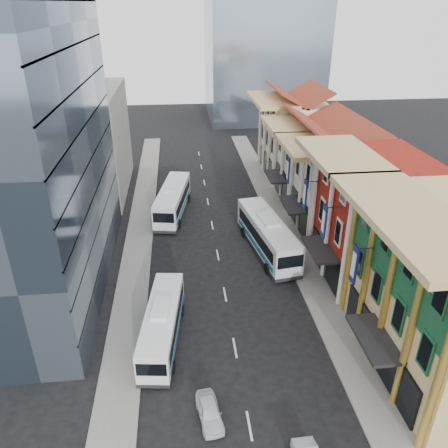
{
  "coord_description": "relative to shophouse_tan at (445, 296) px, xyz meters",
  "views": [
    {
      "loc": [
        -3.61,
        -17.48,
        23.81
      ],
      "look_at": [
        0.21,
        17.77,
        5.8
      ],
      "focal_mm": 35.0,
      "sensor_mm": 36.0,
      "label": 1
    }
  ],
  "objects": [
    {
      "name": "ground",
      "position": [
        -14.0,
        -5.0,
        -6.0
      ],
      "size": [
        200.0,
        200.0,
        0.0
      ],
      "primitive_type": "plane",
      "color": "black",
      "rests_on": "ground"
    },
    {
      "name": "sidewalk_right",
      "position": [
        -5.5,
        17.0,
        -5.92
      ],
      "size": [
        3.0,
        90.0,
        0.15
      ],
      "primitive_type": "cube",
      "color": "slate",
      "rests_on": "ground"
    },
    {
      "name": "sidewalk_left",
      "position": [
        -22.5,
        17.0,
        -5.92
      ],
      "size": [
        3.0,
        90.0,
        0.15
      ],
      "primitive_type": "cube",
      "color": "slate",
      "rests_on": "ground"
    },
    {
      "name": "shophouse_tan",
      "position": [
        0.0,
        0.0,
        0.0
      ],
      "size": [
        8.0,
        14.0,
        12.0
      ],
      "primitive_type": "cube",
      "color": "#D2B979",
      "rests_on": "ground"
    },
    {
      "name": "shophouse_red",
      "position": [
        0.0,
        12.0,
        0.0
      ],
      "size": [
        8.0,
        10.0,
        12.0
      ],
      "primitive_type": "cube",
      "color": "maroon",
      "rests_on": "ground"
    },
    {
      "name": "shophouse_cream_near",
      "position": [
        0.0,
        21.5,
        -1.0
      ],
      "size": [
        8.0,
        9.0,
        10.0
      ],
      "primitive_type": "cube",
      "color": "silver",
      "rests_on": "ground"
    },
    {
      "name": "shophouse_cream_mid",
      "position": [
        0.0,
        30.5,
        -1.0
      ],
      "size": [
        8.0,
        9.0,
        10.0
      ],
      "primitive_type": "cube",
      "color": "silver",
      "rests_on": "ground"
    },
    {
      "name": "shophouse_cream_far",
      "position": [
        0.0,
        41.0,
        -0.5
      ],
      "size": [
        8.0,
        12.0,
        11.0
      ],
      "primitive_type": "cube",
      "color": "silver",
      "rests_on": "ground"
    },
    {
      "name": "office_tower",
      "position": [
        -31.0,
        14.0,
        9.0
      ],
      "size": [
        12.0,
        26.0,
        30.0
      ],
      "primitive_type": "cube",
      "color": "#374557",
      "rests_on": "ground"
    },
    {
      "name": "office_block_far",
      "position": [
        -30.0,
        37.0,
        1.0
      ],
      "size": [
        10.0,
        18.0,
        14.0
      ],
      "primitive_type": "cube",
      "color": "gray",
      "rests_on": "ground"
    },
    {
      "name": "bus_left_near",
      "position": [
        -19.5,
        4.5,
        -4.36
      ],
      "size": [
        3.64,
        10.45,
        3.28
      ],
      "primitive_type": null,
      "rotation": [
        0.0,
        0.0,
        -0.12
      ],
      "color": "silver",
      "rests_on": "ground"
    },
    {
      "name": "bus_left_far",
      "position": [
        -18.59,
        27.77,
        -4.09
      ],
      "size": [
        4.86,
        12.23,
        3.82
      ],
      "primitive_type": null,
      "rotation": [
        0.0,
        0.0,
        -0.18
      ],
      "color": "silver",
      "rests_on": "ground"
    },
    {
      "name": "bus_right",
      "position": [
        -8.7,
        17.25,
        -3.98
      ],
      "size": [
        4.8,
        12.88,
        4.03
      ],
      "primitive_type": null,
      "rotation": [
        0.0,
        0.0,
        0.15
      ],
      "color": "silver",
      "rests_on": "ground"
    },
    {
      "name": "sedan_left",
      "position": [
        -16.45,
        -3.19,
        -5.41
      ],
      "size": [
        1.87,
        3.64,
        1.18
      ],
      "primitive_type": "imported",
      "rotation": [
        0.0,
        0.0,
        0.14
      ],
      "color": "silver",
      "rests_on": "ground"
    }
  ]
}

